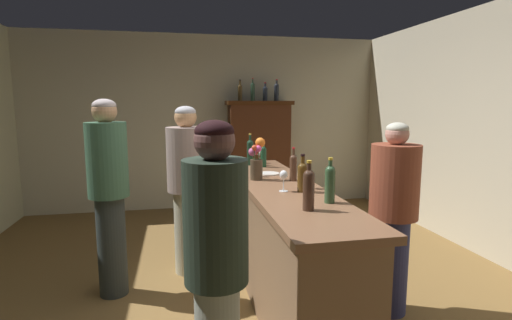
# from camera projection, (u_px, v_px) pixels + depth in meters

# --- Properties ---
(floor) EXTENTS (8.77, 8.77, 0.00)m
(floor) POSITION_uv_depth(u_px,v_px,m) (246.00, 317.00, 3.06)
(floor) COLOR brown
(floor) RESTS_ON ground
(wall_back) EXTENTS (5.61, 0.12, 2.71)m
(wall_back) POSITION_uv_depth(u_px,v_px,m) (208.00, 123.00, 6.19)
(wall_back) COLOR beige
(wall_back) RESTS_ON ground
(bar_counter) EXTENTS (0.59, 2.70, 1.00)m
(bar_counter) POSITION_uv_depth(u_px,v_px,m) (280.00, 242.00, 3.30)
(bar_counter) COLOR brown
(bar_counter) RESTS_ON ground
(display_cabinet) EXTENTS (1.01, 0.45, 1.70)m
(display_cabinet) POSITION_uv_depth(u_px,v_px,m) (259.00, 153.00, 6.11)
(display_cabinet) COLOR #43200F
(display_cabinet) RESTS_ON ground
(wine_bottle_rose) EXTENTS (0.07, 0.07, 0.32)m
(wine_bottle_rose) POSITION_uv_depth(u_px,v_px,m) (309.00, 188.00, 2.43)
(wine_bottle_rose) COLOR #402A1D
(wine_bottle_rose) RESTS_ON bar_counter
(wine_bottle_pinot) EXTENTS (0.06, 0.06, 0.29)m
(wine_bottle_pinot) POSITION_uv_depth(u_px,v_px,m) (264.00, 156.00, 4.09)
(wine_bottle_pinot) COLOR #173D25
(wine_bottle_pinot) RESTS_ON bar_counter
(wine_bottle_malbec) EXTENTS (0.07, 0.07, 0.31)m
(wine_bottle_malbec) POSITION_uv_depth(u_px,v_px,m) (330.00, 182.00, 2.62)
(wine_bottle_malbec) COLOR #2F4D2E
(wine_bottle_malbec) RESTS_ON bar_counter
(wine_bottle_chardonnay) EXTENTS (0.06, 0.06, 0.29)m
(wine_bottle_chardonnay) POSITION_uv_depth(u_px,v_px,m) (293.00, 166.00, 3.36)
(wine_bottle_chardonnay) COLOR #482F20
(wine_bottle_chardonnay) RESTS_ON bar_counter
(wine_bottle_riesling) EXTENTS (0.08, 0.08, 0.29)m
(wine_bottle_riesling) POSITION_uv_depth(u_px,v_px,m) (303.00, 175.00, 2.94)
(wine_bottle_riesling) COLOR #4D3413
(wine_bottle_riesling) RESTS_ON bar_counter
(wine_bottle_syrah) EXTENTS (0.07, 0.07, 0.34)m
(wine_bottle_syrah) POSITION_uv_depth(u_px,v_px,m) (250.00, 151.00, 4.21)
(wine_bottle_syrah) COLOR #193523
(wine_bottle_syrah) RESTS_ON bar_counter
(wine_glass_front) EXTENTS (0.07, 0.07, 0.14)m
(wine_glass_front) POSITION_uv_depth(u_px,v_px,m) (257.00, 166.00, 3.56)
(wine_glass_front) COLOR white
(wine_glass_front) RESTS_ON bar_counter
(wine_glass_mid) EXTENTS (0.07, 0.07, 0.13)m
(wine_glass_mid) POSITION_uv_depth(u_px,v_px,m) (311.00, 177.00, 3.06)
(wine_glass_mid) COLOR white
(wine_glass_mid) RESTS_ON bar_counter
(wine_glass_rear) EXTENTS (0.07, 0.07, 0.16)m
(wine_glass_rear) POSITION_uv_depth(u_px,v_px,m) (284.00, 176.00, 2.96)
(wine_glass_rear) COLOR white
(wine_glass_rear) RESTS_ON bar_counter
(wine_glass_spare) EXTENTS (0.06, 0.06, 0.14)m
(wine_glass_spare) POSITION_uv_depth(u_px,v_px,m) (260.00, 154.00, 4.34)
(wine_glass_spare) COLOR white
(wine_glass_spare) RESTS_ON bar_counter
(flower_arrangement) EXTENTS (0.14, 0.12, 0.37)m
(flower_arrangement) POSITION_uv_depth(u_px,v_px,m) (257.00, 160.00, 3.41)
(flower_arrangement) COLOR #463928
(flower_arrangement) RESTS_ON bar_counter
(cheese_plate) EXTENTS (0.20, 0.20, 0.01)m
(cheese_plate) POSITION_uv_depth(u_px,v_px,m) (269.00, 174.00, 3.69)
(cheese_plate) COLOR white
(cheese_plate) RESTS_ON bar_counter
(display_bottle_left) EXTENTS (0.07, 0.07, 0.32)m
(display_bottle_left) POSITION_uv_depth(u_px,v_px,m) (240.00, 92.00, 5.91)
(display_bottle_left) COLOR #463215
(display_bottle_left) RESTS_ON display_cabinet
(display_bottle_midleft) EXTENTS (0.07, 0.07, 0.35)m
(display_bottle_midleft) POSITION_uv_depth(u_px,v_px,m) (253.00, 91.00, 5.95)
(display_bottle_midleft) COLOR #284532
(display_bottle_midleft) RESTS_ON display_cabinet
(display_bottle_center) EXTENTS (0.07, 0.07, 0.28)m
(display_bottle_center) POSITION_uv_depth(u_px,v_px,m) (265.00, 93.00, 5.99)
(display_bottle_center) COLOR #222936
(display_bottle_center) RESTS_ON display_cabinet
(display_bottle_midright) EXTENTS (0.08, 0.08, 0.33)m
(display_bottle_midright) POSITION_uv_depth(u_px,v_px,m) (277.00, 91.00, 6.03)
(display_bottle_midright) COLOR #252A35
(display_bottle_midright) RESTS_ON display_cabinet
(patron_tall) EXTENTS (0.31, 0.31, 1.59)m
(patron_tall) POSITION_uv_depth(u_px,v_px,m) (216.00, 266.00, 1.88)
(patron_tall) COLOR gray
(patron_tall) RESTS_ON ground
(patron_redhead) EXTENTS (0.34, 0.34, 1.70)m
(patron_redhead) POSITION_uv_depth(u_px,v_px,m) (109.00, 189.00, 3.30)
(patron_redhead) COLOR #2E3736
(patron_redhead) RESTS_ON ground
(patron_by_cabinet) EXTENTS (0.38, 0.38, 1.64)m
(patron_by_cabinet) POSITION_uv_depth(u_px,v_px,m) (187.00, 183.00, 3.77)
(patron_by_cabinet) COLOR #B3B197
(patron_by_cabinet) RESTS_ON ground
(bartender) EXTENTS (0.37, 0.37, 1.52)m
(bartender) POSITION_uv_depth(u_px,v_px,m) (393.00, 212.00, 3.03)
(bartender) COLOR navy
(bartender) RESTS_ON ground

